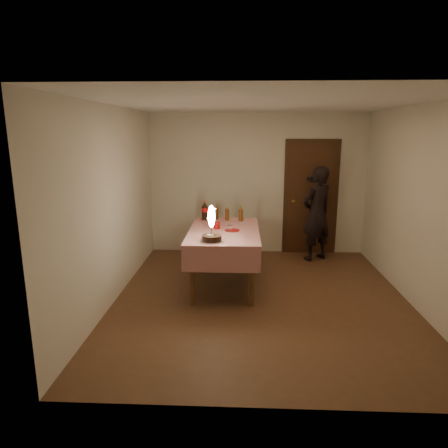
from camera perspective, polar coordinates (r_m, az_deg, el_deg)
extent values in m
cube|color=brown|center=(5.64, 5.30, -10.55)|extent=(4.00, 4.50, 0.01)
cube|color=beige|center=(7.48, 4.73, 5.70)|extent=(4.00, 0.04, 2.60)
cube|color=beige|center=(3.08, 7.70, -5.17)|extent=(4.00, 0.04, 2.60)
cube|color=beige|center=(5.53, -15.61, 2.62)|extent=(0.04, 4.50, 2.60)
cube|color=beige|center=(5.73, 26.03, 2.12)|extent=(0.04, 4.50, 2.60)
cube|color=silver|center=(5.18, 5.93, 16.81)|extent=(4.00, 4.50, 0.04)
cube|color=#472814|center=(7.59, 12.28, 3.46)|extent=(0.85, 0.05, 2.05)
sphere|color=#B28C33|center=(7.50, 9.92, 3.25)|extent=(0.06, 0.06, 0.06)
cube|color=brown|center=(5.85, 0.02, -1.13)|extent=(0.90, 1.60, 0.04)
cylinder|color=brown|center=(5.31, -4.59, -7.45)|extent=(0.07, 0.07, 0.80)
cylinder|color=brown|center=(5.27, 3.94, -7.59)|extent=(0.07, 0.07, 0.80)
cylinder|color=brown|center=(6.70, -3.03, -3.02)|extent=(0.07, 0.07, 0.80)
cylinder|color=brown|center=(6.67, 3.66, -3.10)|extent=(0.07, 0.07, 0.80)
cube|color=silver|center=(5.85, 0.02, -0.88)|extent=(1.02, 1.72, 0.01)
cube|color=silver|center=(5.08, -0.41, -5.15)|extent=(1.02, 0.01, 0.34)
cube|color=silver|center=(6.72, 0.35, -0.58)|extent=(1.02, 0.01, 0.34)
cube|color=silver|center=(5.93, -4.85, -2.48)|extent=(0.01, 1.72, 0.34)
cube|color=silver|center=(5.89, 4.93, -2.60)|extent=(0.01, 1.72, 0.34)
cylinder|color=white|center=(5.24, -1.77, -2.45)|extent=(0.32, 0.32, 0.01)
cylinder|color=black|center=(5.23, -1.78, -2.02)|extent=(0.25, 0.25, 0.08)
cylinder|color=white|center=(5.23, -1.99, -1.54)|extent=(0.07, 0.07, 0.00)
sphere|color=red|center=(5.20, -1.40, -1.51)|extent=(0.02, 0.02, 0.02)
cube|color=#19721E|center=(5.19, -1.25, -1.65)|extent=(0.02, 0.01, 0.00)
cube|color=#19721E|center=(5.19, -1.52, -1.66)|extent=(0.01, 0.02, 0.00)
cylinder|color=#262628|center=(5.20, -1.78, -0.97)|extent=(0.01, 0.01, 0.12)
ellipsoid|color=#FFF2BF|center=(5.16, -1.80, 1.08)|extent=(0.09, 0.09, 0.29)
sphere|color=white|center=(5.18, -1.79, -0.11)|extent=(0.04, 0.04, 0.04)
cylinder|color=#B10C0C|center=(5.80, 1.18, -0.90)|extent=(0.22, 0.22, 0.01)
cylinder|color=#A80E0B|center=(5.90, -1.00, -0.20)|extent=(0.08, 0.08, 0.10)
cylinder|color=white|center=(5.74, 0.78, -0.63)|extent=(0.07, 0.07, 0.09)
cube|color=red|center=(6.04, -1.46, -0.27)|extent=(0.15, 0.15, 0.02)
cylinder|color=black|center=(6.48, -2.75, 1.54)|extent=(0.10, 0.10, 0.22)
cylinder|color=red|center=(6.47, -2.75, 2.06)|extent=(0.10, 0.10, 0.07)
cone|color=black|center=(6.45, -2.76, 2.84)|extent=(0.10, 0.10, 0.08)
cylinder|color=red|center=(6.44, -2.77, 3.24)|extent=(0.03, 0.03, 0.02)
cylinder|color=#582E0F|center=(6.54, -1.08, 1.48)|extent=(0.06, 0.06, 0.18)
cone|color=#582E0F|center=(6.52, -1.08, 2.51)|extent=(0.06, 0.06, 0.06)
cylinder|color=olive|center=(6.51, -1.08, 2.82)|extent=(0.02, 0.02, 0.02)
cylinder|color=#582E0F|center=(6.40, 2.40, 1.21)|extent=(0.06, 0.06, 0.18)
cone|color=#582E0F|center=(6.37, 2.41, 2.26)|extent=(0.06, 0.06, 0.06)
cylinder|color=olive|center=(6.37, 2.41, 2.57)|extent=(0.02, 0.02, 0.02)
cylinder|color=#582E0F|center=(6.43, 0.45, 1.29)|extent=(0.06, 0.06, 0.18)
cone|color=#582E0F|center=(6.41, 0.45, 2.34)|extent=(0.06, 0.06, 0.06)
cylinder|color=olive|center=(6.40, 0.45, 2.65)|extent=(0.02, 0.02, 0.02)
imported|color=black|center=(7.22, 13.10, 1.43)|extent=(0.73, 0.68, 1.68)
cube|color=black|center=(7.22, 12.61, 6.25)|extent=(0.16, 0.15, 0.10)
cylinder|color=black|center=(7.28, 12.18, 6.32)|extent=(0.11, 0.11, 0.08)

